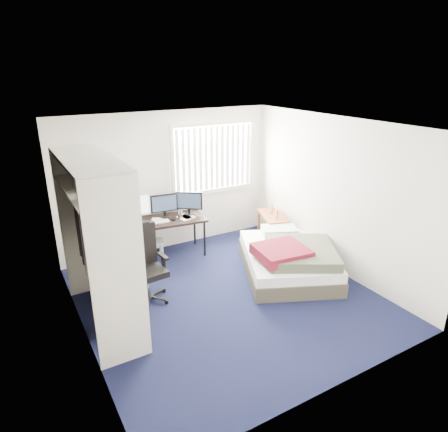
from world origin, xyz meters
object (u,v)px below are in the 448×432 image
object	(u,v)px
bed	(289,258)
nightstand	(273,218)
desk	(164,217)
office_chair	(146,271)

from	to	relation	value
bed	nightstand	bearing A→B (deg)	65.98
desk	bed	distance (m)	2.26
office_chair	bed	size ratio (longest dim) A/B	0.52
desk	nightstand	size ratio (longest dim) A/B	1.65
office_chair	bed	bearing A→B (deg)	-10.92
nightstand	bed	world-z (taller)	nightstand
desk	bed	size ratio (longest dim) A/B	0.67
desk	office_chair	xyz separation A→B (m)	(-0.76, -1.19, -0.30)
desk	nightstand	bearing A→B (deg)	-13.53
office_chair	desk	bearing A→B (deg)	57.43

